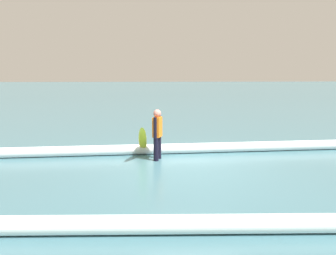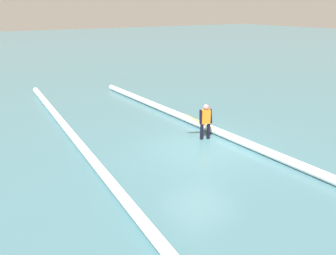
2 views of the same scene
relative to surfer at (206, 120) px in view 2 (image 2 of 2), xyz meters
The scene contains 5 objects.
ground_plane 1.42m from the surfer, 132.29° to the left, with size 153.26×153.26×0.00m, color #3E6975.
surfer is the anchor object (origin of this frame).
surfboard 0.52m from the surfer, 18.07° to the right, with size 0.23×1.66×1.08m.
wave_crest_foreground 1.02m from the surfer, 112.52° to the right, with size 0.30×0.30×20.46m, color white.
wave_crest_midground 5.08m from the surfer, 64.36° to the left, with size 0.30×0.30×19.14m, color white.
Camera 2 is at (-8.79, 6.87, 4.94)m, focal length 34.98 mm.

